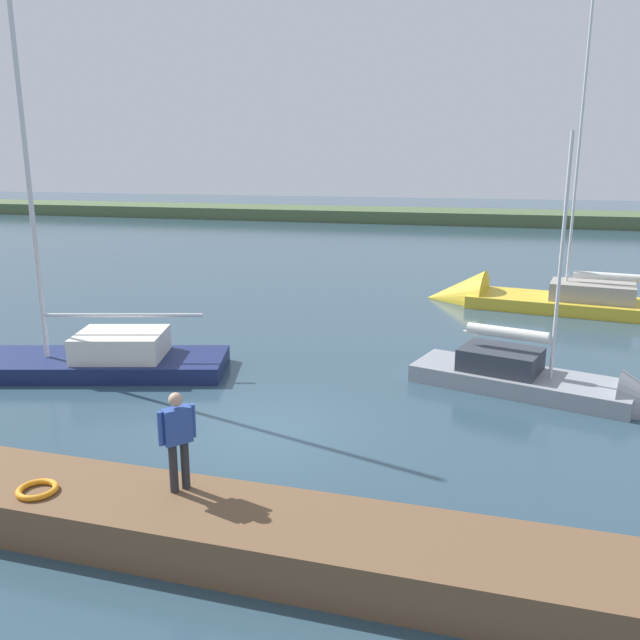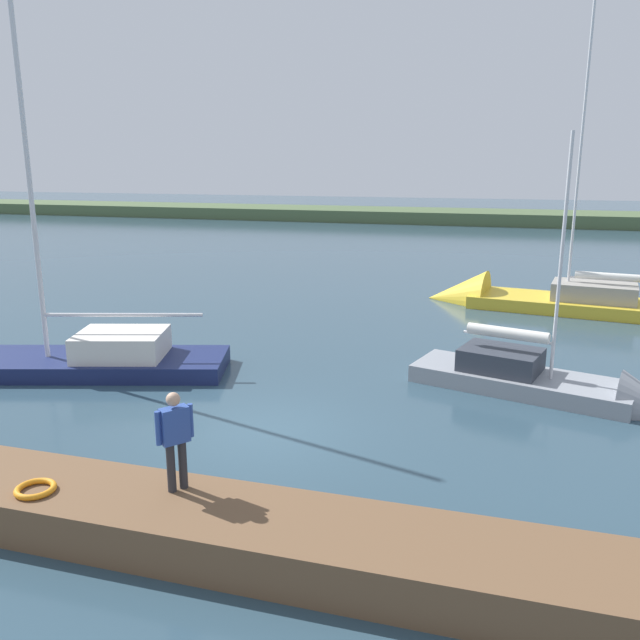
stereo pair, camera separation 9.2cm
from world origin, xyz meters
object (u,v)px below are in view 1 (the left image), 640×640
at_px(life_ring_buoy, 37,490).
at_px(person_on_dock, 177,435).
at_px(sailboat_far_left, 527,304).
at_px(sailboat_far_right, 19,366).
at_px(sailboat_outer_mooring, 561,393).

xyz_separation_m(life_ring_buoy, person_on_dock, (-2.19, -0.72, 0.92)).
bearing_deg(sailboat_far_left, person_on_dock, 80.99).
xyz_separation_m(sailboat_far_right, sailboat_outer_mooring, (-15.07, -2.18, -0.07)).
bearing_deg(sailboat_far_right, sailboat_far_left, -153.68).
height_order(life_ring_buoy, sailboat_outer_mooring, sailboat_outer_mooring).
height_order(life_ring_buoy, person_on_dock, person_on_dock).
bearing_deg(sailboat_far_left, sailboat_far_right, 50.49).
distance_m(sailboat_far_right, sailboat_outer_mooring, 15.23).
height_order(sailboat_outer_mooring, person_on_dock, sailboat_outer_mooring).
relative_size(life_ring_buoy, sailboat_outer_mooring, 0.09).
relative_size(sailboat_far_left, person_on_dock, 8.01).
height_order(sailboat_far_right, sailboat_outer_mooring, sailboat_far_right).
distance_m(sailboat_outer_mooring, sailboat_far_left, 11.03).
bearing_deg(person_on_dock, life_ring_buoy, 56.64).
distance_m(life_ring_buoy, sailboat_outer_mooring, 12.64).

